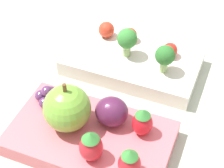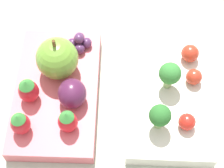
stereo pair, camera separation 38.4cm
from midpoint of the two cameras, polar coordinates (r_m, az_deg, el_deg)
ground_plane at (r=0.50m, az=20.47°, el=-6.99°), size 4.00×4.00×0.00m
bento_box_savoury at (r=0.53m, az=28.78°, el=-5.16°), size 0.21×0.13×0.03m
bento_box_fruit at (r=0.47m, az=11.55°, el=-5.69°), size 0.21×0.13×0.02m
broccoli_floret_0 at (r=0.49m, az=30.52°, el=-2.56°), size 0.03×0.03×0.05m
broccoli_floret_1 at (r=0.47m, az=30.56°, el=-9.35°), size 0.03×0.03×0.04m
cherry_tomato_0 at (r=0.50m, az=33.43°, el=-9.76°), size 0.02×0.02×0.02m
cherry_tomato_1 at (r=0.54m, az=31.68°, el=0.93°), size 0.03×0.03×0.03m
cherry_tomato_2 at (r=0.53m, az=32.87°, el=-2.75°), size 0.02×0.02×0.02m
apple at (r=0.45m, az=12.49°, el=0.01°), size 0.06×0.06×0.07m
strawberry_0 at (r=0.43m, az=16.04°, el=-11.16°), size 0.03×0.03×0.04m
strawberry_1 at (r=0.42m, az=7.88°, el=-11.88°), size 0.03×0.03×0.04m
strawberry_2 at (r=0.43m, az=8.10°, el=-5.27°), size 0.03×0.03×0.04m
plum at (r=0.44m, az=15.75°, el=-6.21°), size 0.04×0.04×0.04m
grape_cluster at (r=0.50m, az=14.62°, el=3.08°), size 0.04×0.04×0.03m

